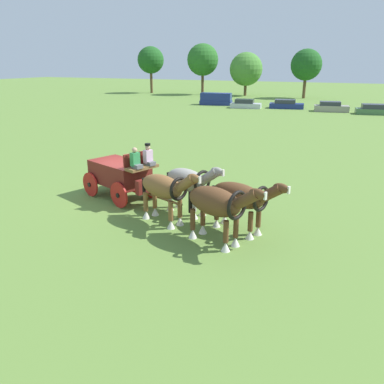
{
  "coord_description": "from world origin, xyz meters",
  "views": [
    {
      "loc": [
        9.94,
        -14.12,
        5.92
      ],
      "look_at": [
        4.17,
        -1.3,
        1.2
      ],
      "focal_mm": 36.5,
      "sensor_mm": 36.0,
      "label": 1
    }
  ],
  "objects_px": {
    "draft_horse_rear_near": "(189,182)",
    "parked_vehicle_a": "(216,99)",
    "show_wagon": "(122,174)",
    "draft_horse_lead_near": "(241,198)",
    "parked_vehicle_b": "(245,104)",
    "parked_vehicle_d": "(331,107)",
    "parked_vehicle_c": "(286,105)",
    "parked_vehicle_e": "(374,110)",
    "draft_horse_rear_off": "(165,189)",
    "draft_horse_lead_off": "(217,204)"
  },
  "relations": [
    {
      "from": "draft_horse_rear_near",
      "to": "parked_vehicle_b",
      "type": "bearing_deg",
      "value": 103.46
    },
    {
      "from": "show_wagon",
      "to": "parked_vehicle_a",
      "type": "relative_size",
      "value": 1.19
    },
    {
      "from": "show_wagon",
      "to": "draft_horse_rear_near",
      "type": "height_order",
      "value": "show_wagon"
    },
    {
      "from": "draft_horse_rear_off",
      "to": "parked_vehicle_e",
      "type": "bearing_deg",
      "value": 79.61
    },
    {
      "from": "draft_horse_lead_off",
      "to": "parked_vehicle_e",
      "type": "relative_size",
      "value": 0.69
    },
    {
      "from": "draft_horse_lead_off",
      "to": "parked_vehicle_b",
      "type": "height_order",
      "value": "draft_horse_lead_off"
    },
    {
      "from": "draft_horse_rear_near",
      "to": "parked_vehicle_a",
      "type": "distance_m",
      "value": 42.22
    },
    {
      "from": "parked_vehicle_c",
      "to": "parked_vehicle_e",
      "type": "height_order",
      "value": "parked_vehicle_e"
    },
    {
      "from": "show_wagon",
      "to": "draft_horse_lead_off",
      "type": "bearing_deg",
      "value": -25.43
    },
    {
      "from": "parked_vehicle_d",
      "to": "parked_vehicle_a",
      "type": "bearing_deg",
      "value": 174.84
    },
    {
      "from": "draft_horse_lead_near",
      "to": "draft_horse_lead_off",
      "type": "bearing_deg",
      "value": -110.01
    },
    {
      "from": "parked_vehicle_a",
      "to": "parked_vehicle_e",
      "type": "xyz_separation_m",
      "value": [
        20.73,
        -2.17,
        -0.3
      ]
    },
    {
      "from": "draft_horse_rear_off",
      "to": "parked_vehicle_e",
      "type": "relative_size",
      "value": 0.67
    },
    {
      "from": "draft_horse_lead_off",
      "to": "draft_horse_rear_off",
      "type": "bearing_deg",
      "value": 160.63
    },
    {
      "from": "show_wagon",
      "to": "draft_horse_lead_near",
      "type": "bearing_deg",
      "value": -13.33
    },
    {
      "from": "parked_vehicle_c",
      "to": "draft_horse_lead_near",
      "type": "bearing_deg",
      "value": -80.95
    },
    {
      "from": "draft_horse_rear_off",
      "to": "draft_horse_lead_near",
      "type": "relative_size",
      "value": 0.96
    },
    {
      "from": "parked_vehicle_a",
      "to": "draft_horse_rear_near",
      "type": "bearing_deg",
      "value": -70.6
    },
    {
      "from": "parked_vehicle_b",
      "to": "draft_horse_rear_off",
      "type": "bearing_deg",
      "value": -77.55
    },
    {
      "from": "draft_horse_lead_near",
      "to": "parked_vehicle_a",
      "type": "height_order",
      "value": "draft_horse_lead_near"
    },
    {
      "from": "show_wagon",
      "to": "draft_horse_rear_off",
      "type": "height_order",
      "value": "show_wagon"
    },
    {
      "from": "parked_vehicle_b",
      "to": "draft_horse_lead_near",
      "type": "bearing_deg",
      "value": -73.43
    },
    {
      "from": "draft_horse_rear_off",
      "to": "draft_horse_lead_off",
      "type": "distance_m",
      "value": 2.58
    },
    {
      "from": "parked_vehicle_c",
      "to": "parked_vehicle_e",
      "type": "xyz_separation_m",
      "value": [
        10.69,
        -1.89,
        0.01
      ]
    },
    {
      "from": "parked_vehicle_a",
      "to": "parked_vehicle_d",
      "type": "xyz_separation_m",
      "value": [
        15.79,
        -1.43,
        -0.28
      ]
    },
    {
      "from": "parked_vehicle_d",
      "to": "show_wagon",
      "type": "bearing_deg",
      "value": -98.02
    },
    {
      "from": "show_wagon",
      "to": "draft_horse_lead_near",
      "type": "xyz_separation_m",
      "value": [
        6.01,
        -1.42,
        0.19
      ]
    },
    {
      "from": "show_wagon",
      "to": "draft_horse_rear_near",
      "type": "distance_m",
      "value": 3.6
    },
    {
      "from": "draft_horse_lead_near",
      "to": "parked_vehicle_d",
      "type": "relative_size",
      "value": 0.73
    },
    {
      "from": "parked_vehicle_d",
      "to": "parked_vehicle_e",
      "type": "bearing_deg",
      "value": -8.52
    },
    {
      "from": "parked_vehicle_b",
      "to": "parked_vehicle_d",
      "type": "relative_size",
      "value": 0.98
    },
    {
      "from": "parked_vehicle_e",
      "to": "draft_horse_lead_off",
      "type": "bearing_deg",
      "value": -96.74
    },
    {
      "from": "parked_vehicle_e",
      "to": "draft_horse_rear_off",
      "type": "bearing_deg",
      "value": -100.39
    },
    {
      "from": "parked_vehicle_b",
      "to": "parked_vehicle_a",
      "type": "bearing_deg",
      "value": 157.4
    },
    {
      "from": "parked_vehicle_a",
      "to": "parked_vehicle_b",
      "type": "bearing_deg",
      "value": -22.6
    },
    {
      "from": "draft_horse_rear_near",
      "to": "parked_vehicle_b",
      "type": "xyz_separation_m",
      "value": [
        -9.03,
        37.74,
        -0.85
      ]
    },
    {
      "from": "draft_horse_lead_off",
      "to": "parked_vehicle_d",
      "type": "bearing_deg",
      "value": 90.33
    },
    {
      "from": "draft_horse_lead_near",
      "to": "parked_vehicle_e",
      "type": "height_order",
      "value": "draft_horse_lead_near"
    },
    {
      "from": "show_wagon",
      "to": "parked_vehicle_d",
      "type": "distance_m",
      "value": 38.21
    },
    {
      "from": "parked_vehicle_e",
      "to": "show_wagon",
      "type": "bearing_deg",
      "value": -105.46
    },
    {
      "from": "draft_horse_rear_near",
      "to": "parked_vehicle_c",
      "type": "xyz_separation_m",
      "value": [
        -3.98,
        39.55,
        -0.86
      ]
    },
    {
      "from": "draft_horse_rear_near",
      "to": "parked_vehicle_a",
      "type": "xyz_separation_m",
      "value": [
        -14.02,
        39.82,
        -0.55
      ]
    },
    {
      "from": "show_wagon",
      "to": "parked_vehicle_d",
      "type": "height_order",
      "value": "show_wagon"
    },
    {
      "from": "parked_vehicle_a",
      "to": "parked_vehicle_b",
      "type": "height_order",
      "value": "parked_vehicle_a"
    },
    {
      "from": "draft_horse_rear_near",
      "to": "draft_horse_lead_off",
      "type": "xyz_separation_m",
      "value": [
        2.01,
        -2.08,
        0.07
      ]
    },
    {
      "from": "draft_horse_lead_near",
      "to": "parked_vehicle_c",
      "type": "xyz_separation_m",
      "value": [
        -6.44,
        40.41,
        -0.83
      ]
    },
    {
      "from": "draft_horse_rear_off",
      "to": "show_wagon",
      "type": "bearing_deg",
      "value": 150.23
    },
    {
      "from": "draft_horse_lead_near",
      "to": "draft_horse_rear_near",
      "type": "bearing_deg",
      "value": 160.63
    },
    {
      "from": "draft_horse_lead_near",
      "to": "parked_vehicle_a",
      "type": "xyz_separation_m",
      "value": [
        -16.48,
        40.68,
        -0.52
      ]
    },
    {
      "from": "show_wagon",
      "to": "parked_vehicle_a",
      "type": "height_order",
      "value": "show_wagon"
    }
  ]
}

